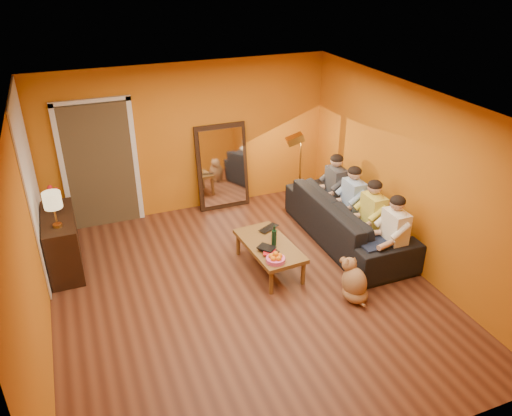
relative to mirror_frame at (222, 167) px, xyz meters
name	(u,v)px	position (x,y,z in m)	size (l,w,h in m)	color
room_shell	(235,196)	(-0.55, -2.26, 0.54)	(5.00, 5.50, 2.60)	brown
white_accent	(31,185)	(-3.04, -0.88, 0.54)	(0.02, 1.90, 2.58)	white
doorway_recess	(99,164)	(-2.05, 0.20, 0.29)	(1.06, 0.30, 2.10)	#3F2D19
door_jamb_left	(63,171)	(-2.62, 0.08, 0.29)	(0.08, 0.06, 2.20)	white
door_jamb_right	(136,161)	(-1.48, 0.08, 0.29)	(0.08, 0.06, 2.20)	white
door_header	(90,101)	(-2.05, 0.08, 1.36)	(1.22, 0.06, 0.08)	white
mirror_frame	(222,167)	(0.00, 0.00, 0.00)	(0.92, 0.06, 1.52)	black
mirror_glass	(223,167)	(0.00, -0.04, 0.00)	(0.78, 0.02, 1.36)	white
sideboard	(62,243)	(-2.79, -1.08, -0.34)	(0.44, 1.18, 0.85)	black
table_lamp	(54,210)	(-2.79, -1.38, 0.34)	(0.24, 0.24, 0.51)	beige
sofa	(348,220)	(1.45, -1.92, -0.39)	(1.00, 2.57, 0.75)	black
coffee_table	(269,256)	(-0.02, -2.21, -0.55)	(0.62, 1.22, 0.42)	brown
floor_lamp	(300,175)	(1.16, -0.75, -0.04)	(0.30, 0.24, 1.44)	gold
dog	(355,280)	(0.75, -3.27, -0.46)	(0.32, 0.51, 0.60)	#AA734C
person_far_left	(394,235)	(1.58, -2.92, -0.15)	(0.70, 0.44, 1.22)	white
person_mid_left	(372,218)	(1.58, -2.37, -0.15)	(0.70, 0.44, 1.22)	#D3C846
person_mid_right	(353,202)	(1.58, -1.82, -0.15)	(0.70, 0.44, 1.22)	#90B1DF
person_far_right	(335,189)	(1.58, -1.27, -0.15)	(0.70, 0.44, 1.22)	#36363C
fruit_bowl	(276,257)	(-0.12, -2.66, -0.26)	(0.26, 0.26, 0.16)	#EB5299
wine_bottle	(274,236)	(0.03, -2.26, -0.18)	(0.07, 0.07, 0.31)	black
tumbler	(274,236)	(0.10, -2.09, -0.30)	(0.09, 0.09, 0.08)	#B27F3F
laptop	(271,230)	(0.16, -1.86, -0.33)	(0.34, 0.22, 0.03)	black
book_lower	(263,253)	(-0.20, -2.41, -0.33)	(0.20, 0.26, 0.02)	black
book_mid	(263,251)	(-0.19, -2.40, -0.31)	(0.17, 0.23, 0.02)	red
book_upper	(263,251)	(-0.20, -2.42, -0.29)	(0.17, 0.23, 0.02)	black
vase	(55,203)	(-2.79, -0.83, 0.19)	(0.20, 0.20, 0.21)	black
flowers	(52,189)	(-2.79, -0.83, 0.41)	(0.17, 0.17, 0.39)	red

